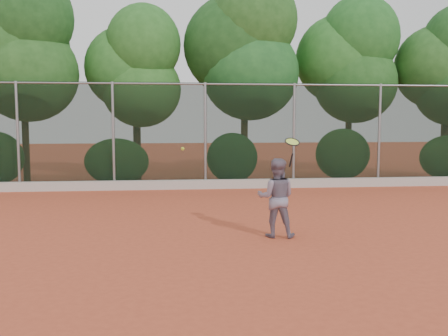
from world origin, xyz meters
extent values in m
plane|color=#C44D2E|center=(0.00, 0.00, 0.00)|extent=(80.00, 80.00, 0.00)
cube|color=#B8B2AA|center=(0.00, 6.82, 0.15)|extent=(24.00, 0.20, 0.30)
imported|color=slate|center=(0.90, -0.12, 0.77)|extent=(0.86, 0.73, 1.54)
cube|color=black|center=(0.00, 7.00, 1.75)|extent=(24.00, 0.01, 3.50)
cylinder|color=gray|center=(0.00, 7.00, 3.45)|extent=(24.00, 0.06, 0.06)
cylinder|color=gray|center=(-6.00, 7.00, 1.75)|extent=(0.09, 0.09, 3.50)
cylinder|color=gray|center=(-3.00, 7.00, 1.75)|extent=(0.09, 0.09, 3.50)
cylinder|color=gray|center=(0.00, 7.00, 1.75)|extent=(0.09, 0.09, 3.50)
cylinder|color=gray|center=(3.00, 7.00, 1.75)|extent=(0.09, 0.09, 3.50)
cylinder|color=gray|center=(6.00, 7.00, 1.75)|extent=(0.09, 0.09, 3.50)
cylinder|color=#412A19|center=(-6.30, 8.90, 1.45)|extent=(0.24, 0.24, 2.90)
ellipsoid|color=#37722B|center=(-6.10, 8.80, 3.90)|extent=(3.50, 2.90, 3.40)
ellipsoid|color=#35762D|center=(-6.60, 9.10, 4.90)|extent=(3.80, 3.10, 3.70)
ellipsoid|color=#286225|center=(-6.00, 8.70, 5.80)|extent=(3.10, 2.60, 3.20)
cylinder|color=#3B2716|center=(-2.40, 9.30, 1.20)|extent=(0.28, 0.28, 2.40)
ellipsoid|color=#296121|center=(-2.20, 9.20, 3.40)|extent=(2.90, 2.40, 2.80)
ellipsoid|color=#276322|center=(-2.70, 9.50, 4.20)|extent=(3.20, 2.70, 3.10)
ellipsoid|color=#245C1F|center=(-2.10, 9.00, 5.00)|extent=(2.70, 2.30, 2.90)
cylinder|color=#4A331C|center=(1.60, 9.00, 1.50)|extent=(0.26, 0.26, 3.00)
ellipsoid|color=#2D762E|center=(1.80, 8.90, 4.00)|extent=(3.60, 3.00, 3.50)
ellipsoid|color=#285E24|center=(1.30, 9.20, 5.00)|extent=(3.90, 3.20, 3.80)
ellipsoid|color=#36712B|center=(1.90, 8.80, 5.90)|extent=(3.20, 2.70, 3.30)
cylinder|color=#432C19|center=(5.70, 9.20, 1.35)|extent=(0.24, 0.24, 2.70)
ellipsoid|color=#1E4F1B|center=(5.90, 9.10, 3.70)|extent=(3.20, 2.70, 3.10)
ellipsoid|color=#246221|center=(5.40, 9.40, 4.60)|extent=(3.50, 2.90, 3.40)
ellipsoid|color=#1E571F|center=(6.00, 9.00, 5.40)|extent=(3.00, 2.50, 3.10)
cylinder|color=#3D2C17|center=(9.40, 8.80, 1.25)|extent=(0.28, 0.28, 2.50)
ellipsoid|color=#39772D|center=(9.10, 9.00, 4.30)|extent=(3.30, 2.80, 3.20)
ellipsoid|color=#356E2A|center=(-3.00, 7.80, 0.85)|extent=(2.20, 1.16, 1.60)
ellipsoid|color=#266526|center=(1.00, 7.80, 0.95)|extent=(1.80, 1.04, 1.76)
ellipsoid|color=#356E2A|center=(5.00, 7.80, 1.05)|extent=(2.00, 1.10, 1.84)
ellipsoid|color=#38722B|center=(9.00, 7.80, 0.90)|extent=(2.16, 1.12, 1.64)
cylinder|color=black|center=(1.17, -0.20, 1.51)|extent=(0.06, 0.17, 0.28)
torus|color=black|center=(1.17, -0.26, 1.86)|extent=(0.33, 0.31, 0.16)
cylinder|color=#D1EA44|center=(1.17, -0.26, 1.86)|extent=(0.28, 0.26, 0.12)
sphere|color=#B5C72D|center=(-0.90, -0.13, 1.73)|extent=(0.07, 0.07, 0.07)
camera|label=1|loc=(-1.10, -9.53, 2.27)|focal=40.00mm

